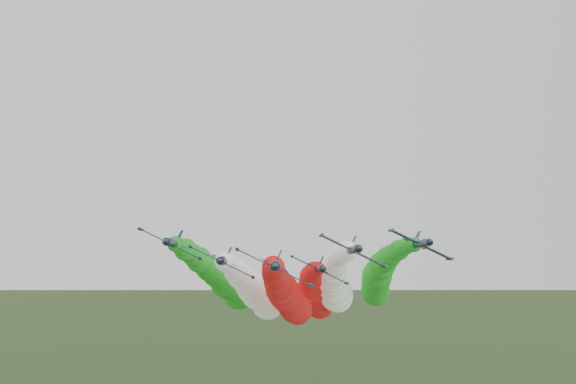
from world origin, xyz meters
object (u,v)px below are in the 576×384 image
(jet_outer_left, at_px, (224,280))
(jet_trail, at_px, (315,294))
(jet_inner_left, at_px, (256,292))
(jet_inner_right, at_px, (335,286))
(jet_lead, at_px, (288,297))
(jet_outer_right, at_px, (378,279))

(jet_outer_left, height_order, jet_trail, jet_outer_left)
(jet_inner_left, relative_size, jet_outer_left, 1.00)
(jet_outer_left, xyz_separation_m, jet_trail, (24.56, 8.56, -4.03))
(jet_inner_right, relative_size, jet_outer_left, 0.99)
(jet_outer_left, distance_m, jet_trail, 26.32)
(jet_inner_left, xyz_separation_m, jet_outer_left, (-8.44, 2.89, 2.95))
(jet_lead, distance_m, jet_inner_left, 15.97)
(jet_outer_right, relative_size, jet_trail, 1.00)
(jet_lead, xyz_separation_m, jet_outer_left, (-15.91, 16.99, 3.47))
(jet_inner_left, bearing_deg, jet_trail, 35.36)
(jet_inner_left, xyz_separation_m, jet_inner_right, (19.91, -2.04, 1.70))
(jet_inner_left, xyz_separation_m, jet_outer_right, (31.69, 1.94, 3.25))
(jet_trail, bearing_deg, jet_outer_right, -31.42)
(jet_inner_right, bearing_deg, jet_inner_left, 174.16)
(jet_inner_right, bearing_deg, jet_trail, 105.69)
(jet_trail, bearing_deg, jet_inner_left, -144.64)
(jet_outer_right, bearing_deg, jet_lead, -146.47)
(jet_lead, xyz_separation_m, jet_outer_right, (24.21, 16.04, 3.78))
(jet_trail, bearing_deg, jet_lead, -108.71)
(jet_inner_right, bearing_deg, jet_outer_left, 170.15)
(jet_inner_right, height_order, jet_outer_right, jet_outer_right)
(jet_outer_right, xyz_separation_m, jet_trail, (-15.56, 9.50, -4.34))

